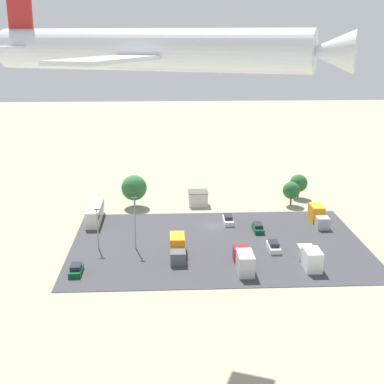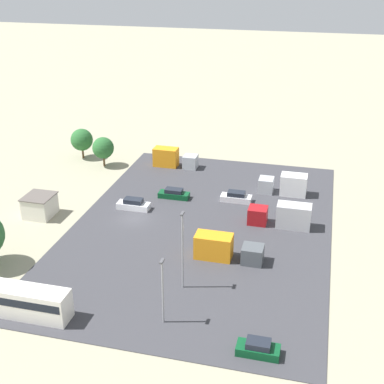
# 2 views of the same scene
# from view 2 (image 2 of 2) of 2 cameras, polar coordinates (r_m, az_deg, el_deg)

# --- Properties ---
(ground_plane) EXTENTS (400.00, 400.00, 0.00)m
(ground_plane) POSITION_cam_2_polar(r_m,az_deg,el_deg) (75.60, -6.19, -2.90)
(ground_plane) COLOR gray
(parking_lot_surface) EXTENTS (51.72, 34.44, 0.08)m
(parking_lot_surface) POSITION_cam_2_polar(r_m,az_deg,el_deg) (73.02, 1.04, -3.75)
(parking_lot_surface) COLOR #38383D
(parking_lot_surface) RESTS_ON ground
(shed_building) EXTENTS (4.27, 3.98, 3.09)m
(shed_building) POSITION_cam_2_polar(r_m,az_deg,el_deg) (78.50, -15.93, -1.42)
(shed_building) COLOR silver
(shed_building) RESTS_ON ground
(bus) EXTENTS (2.55, 10.60, 3.25)m
(bus) POSITION_cam_2_polar(r_m,az_deg,el_deg) (58.41, -17.85, -10.91)
(bus) COLOR silver
(bus) RESTS_ON ground
(parked_car_0) EXTENTS (1.82, 4.06, 1.49)m
(parked_car_0) POSITION_cam_2_polar(r_m,az_deg,el_deg) (52.04, 7.07, -16.23)
(parked_car_0) COLOR #0C4723
(parked_car_0) RESTS_ON ground
(parked_car_1) EXTENTS (1.79, 4.77, 1.60)m
(parked_car_1) POSITION_cam_2_polar(r_m,az_deg,el_deg) (78.17, -6.26, -1.34)
(parked_car_1) COLOR silver
(parked_car_1) RESTS_ON ground
(parked_car_2) EXTENTS (1.83, 4.60, 1.55)m
(parked_car_2) POSITION_cam_2_polar(r_m,az_deg,el_deg) (80.34, 4.73, -0.55)
(parked_car_2) COLOR silver
(parked_car_2) RESTS_ON ground
(parked_car_3) EXTENTS (1.76, 4.66, 1.46)m
(parked_car_3) POSITION_cam_2_polar(r_m,az_deg,el_deg) (81.25, -1.94, -0.21)
(parked_car_3) COLOR #0C4723
(parked_car_3) RESTS_ON ground
(parked_truck_0) EXTENTS (2.43, 8.44, 3.31)m
(parked_truck_0) POSITION_cam_2_polar(r_m,az_deg,el_deg) (73.62, 9.72, -2.52)
(parked_truck_0) COLOR maroon
(parked_truck_0) RESTS_ON ground
(parked_truck_1) EXTENTS (2.47, 8.33, 3.03)m
(parked_truck_1) POSITION_cam_2_polar(r_m,az_deg,el_deg) (65.25, 3.49, -6.03)
(parked_truck_1) COLOR #4C5156
(parked_truck_1) RESTS_ON ground
(parked_truck_2) EXTENTS (2.37, 7.65, 3.23)m
(parked_truck_2) POSITION_cam_2_polar(r_m,az_deg,el_deg) (92.99, -2.07, 3.61)
(parked_truck_2) COLOR #ADB2B7
(parked_truck_2) RESTS_ON ground
(parked_truck_3) EXTENTS (2.50, 7.27, 3.24)m
(parked_truck_3) POSITION_cam_2_polar(r_m,az_deg,el_deg) (83.42, 9.96, 0.75)
(parked_truck_3) COLOR #ADB2B7
(parked_truck_3) RESTS_ON ground
(tree_near_shed) EXTENTS (3.97, 3.97, 5.44)m
(tree_near_shed) POSITION_cam_2_polar(r_m,az_deg,el_deg) (98.46, -11.68, 5.48)
(tree_near_shed) COLOR brown
(tree_near_shed) RESTS_ON ground
(tree_apron_far) EXTENTS (3.74, 3.74, 5.24)m
(tree_apron_far) POSITION_cam_2_polar(r_m,az_deg,el_deg) (93.86, -9.46, 4.66)
(tree_apron_far) COLOR brown
(tree_apron_far) RESTS_ON ground
(light_pole_lot_centre) EXTENTS (0.90, 0.28, 7.28)m
(light_pole_lot_centre) POSITION_cam_2_polar(r_m,az_deg,el_deg) (53.38, -3.14, -10.23)
(light_pole_lot_centre) COLOR gray
(light_pole_lot_centre) RESTS_ON ground
(light_pole_lot_edge) EXTENTS (0.90, 0.28, 9.29)m
(light_pole_lot_edge) POSITION_cam_2_polar(r_m,az_deg,el_deg) (57.98, -1.01, -5.95)
(light_pole_lot_edge) COLOR gray
(light_pole_lot_edge) RESTS_ON ground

